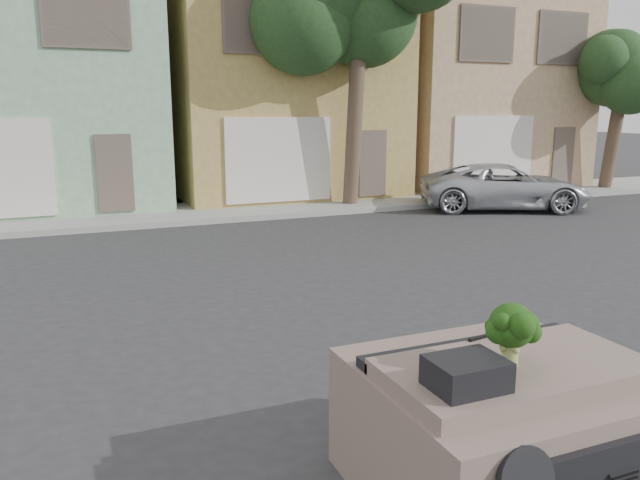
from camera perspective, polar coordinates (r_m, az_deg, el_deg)
ground_plane at (r=7.64m, az=1.36°, el=-10.32°), size 120.00×120.00×0.00m
sidewalk at (r=17.42m, az=-12.96°, el=2.34°), size 40.00×3.00×0.15m
townhouse_mint at (r=20.97m, az=-25.18°, el=13.27°), size 7.20×8.20×7.55m
townhouse_tan at (r=22.07m, az=-4.75°, el=14.21°), size 7.20×8.20×7.55m
townhouse_beige at (r=25.44m, az=12.00°, el=13.70°), size 7.20×8.20×7.55m
silver_pickup at (r=18.99m, az=16.38°, el=2.71°), size 5.25×3.94×1.33m
tree_near at (r=18.12m, az=3.22°, el=16.24°), size 4.40×4.00×8.50m
tree_far at (r=24.18m, az=25.43°, el=11.08°), size 3.20×3.00×6.00m
car_dashboard at (r=5.08m, az=15.98°, el=-15.93°), size 2.00×1.80×1.12m
instrument_hump at (r=4.22m, az=13.24°, el=-11.79°), size 0.48×0.38×0.20m
wiper_arm at (r=5.28m, az=16.15°, el=-8.06°), size 0.69×0.15×0.02m
broccoli at (r=4.60m, az=17.07°, el=-8.21°), size 0.54×0.54×0.47m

